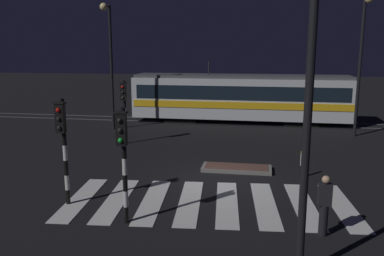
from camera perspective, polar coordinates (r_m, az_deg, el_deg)
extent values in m
plane|color=black|center=(15.88, 3.42, -7.36)|extent=(120.00, 120.00, 0.00)
cube|color=#59595E|center=(27.30, 6.17, 0.57)|extent=(80.00, 0.12, 0.03)
cube|color=#59595E|center=(28.71, 6.36, 1.10)|extent=(80.00, 0.12, 0.03)
cube|color=silver|center=(14.51, -15.41, -9.55)|extent=(1.06, 4.07, 0.02)
cube|color=silver|center=(14.15, -10.59, -9.88)|extent=(1.06, 4.07, 0.02)
cube|color=silver|center=(13.88, -5.54, -10.15)|extent=(1.06, 4.07, 0.02)
cube|color=silver|center=(13.73, -0.33, -10.35)|extent=(1.06, 4.07, 0.02)
cube|color=silver|center=(13.69, 4.96, -10.47)|extent=(1.06, 4.07, 0.02)
cube|color=silver|center=(13.76, 10.24, -10.49)|extent=(1.06, 4.07, 0.02)
cube|color=silver|center=(13.94, 15.43, -10.44)|extent=(1.06, 4.07, 0.02)
cube|color=silver|center=(14.23, 20.44, -10.30)|extent=(1.06, 4.07, 0.02)
cube|color=slate|center=(17.15, 6.29, -5.69)|extent=(2.89, 1.09, 0.16)
cube|color=brown|center=(17.12, 6.30, -5.41)|extent=(2.60, 0.98, 0.02)
cylinder|color=black|center=(14.07, -17.07, -9.27)|extent=(0.14, 0.14, 0.50)
cylinder|color=white|center=(13.91, -17.19, -7.34)|extent=(0.14, 0.14, 0.50)
cylinder|color=black|center=(13.76, -17.32, -5.37)|extent=(0.14, 0.14, 0.50)
cylinder|color=white|center=(13.63, -17.44, -3.35)|extent=(0.14, 0.14, 0.50)
cylinder|color=black|center=(13.52, -17.56, -1.30)|extent=(0.14, 0.14, 0.50)
cylinder|color=white|center=(13.42, -17.69, 0.78)|extent=(0.14, 0.14, 0.50)
cylinder|color=black|center=(13.34, -17.82, 2.89)|extent=(0.14, 0.14, 0.50)
cube|color=black|center=(13.25, -18.06, 1.29)|extent=(0.28, 0.20, 0.90)
sphere|color=red|center=(13.11, -18.36, 2.41)|extent=(0.14, 0.14, 0.14)
sphere|color=black|center=(13.15, -18.28, 1.20)|extent=(0.14, 0.14, 0.14)
sphere|color=black|center=(13.20, -18.21, 0.01)|extent=(0.14, 0.14, 0.14)
cube|color=black|center=(13.18, -18.19, 3.39)|extent=(0.36, 0.24, 0.04)
cylinder|color=black|center=(12.32, -9.24, -11.95)|extent=(0.14, 0.14, 0.49)
cylinder|color=white|center=(12.13, -9.32, -9.83)|extent=(0.14, 0.14, 0.49)
cylinder|color=black|center=(11.96, -9.39, -7.64)|extent=(0.14, 0.14, 0.49)
cylinder|color=white|center=(11.81, -9.47, -5.39)|extent=(0.14, 0.14, 0.49)
cylinder|color=black|center=(11.68, -9.55, -3.08)|extent=(0.14, 0.14, 0.49)
cylinder|color=white|center=(11.57, -9.62, -0.73)|extent=(0.14, 0.14, 0.49)
cylinder|color=black|center=(11.48, -9.71, 1.66)|extent=(0.14, 0.14, 0.49)
cube|color=black|center=(11.39, -9.93, -0.25)|extent=(0.28, 0.20, 0.90)
sphere|color=black|center=(11.24, -10.16, 1.04)|extent=(0.14, 0.14, 0.14)
sphere|color=black|center=(11.29, -10.11, -0.36)|extent=(0.14, 0.14, 0.14)
sphere|color=green|center=(11.35, -10.06, -1.74)|extent=(0.14, 0.14, 0.14)
cube|color=black|center=(11.30, -10.01, 2.19)|extent=(0.36, 0.24, 0.04)
cylinder|color=black|center=(21.99, -9.30, -1.53)|extent=(0.14, 0.14, 0.48)
cylinder|color=white|center=(21.89, -9.34, -0.30)|extent=(0.14, 0.14, 0.48)
cylinder|color=black|center=(21.80, -9.38, 0.94)|extent=(0.14, 0.14, 0.48)
cylinder|color=white|center=(21.72, -9.42, 2.20)|extent=(0.14, 0.14, 0.48)
cylinder|color=black|center=(21.65, -9.46, 3.46)|extent=(0.14, 0.14, 0.48)
cylinder|color=white|center=(21.59, -9.50, 4.73)|extent=(0.14, 0.14, 0.48)
cylinder|color=black|center=(21.54, -9.55, 6.00)|extent=(0.14, 0.14, 0.48)
cube|color=black|center=(21.41, -9.66, 5.00)|extent=(0.28, 0.20, 0.90)
sphere|color=red|center=(21.28, -9.79, 5.72)|extent=(0.14, 0.14, 0.14)
sphere|color=black|center=(21.31, -9.76, 4.97)|extent=(0.14, 0.14, 0.14)
sphere|color=black|center=(21.34, -9.74, 4.22)|extent=(0.14, 0.14, 0.14)
cube|color=black|center=(21.37, -9.71, 6.31)|extent=(0.36, 0.24, 0.04)
cylinder|color=black|center=(8.77, 16.09, 3.24)|extent=(0.18, 0.18, 7.83)
cylinder|color=black|center=(25.55, -11.26, 8.17)|extent=(0.18, 0.18, 7.54)
cylinder|color=black|center=(25.21, -11.98, 16.46)|extent=(0.10, 0.90, 0.10)
sphere|color=#F9E08C|center=(24.78, -12.37, 16.35)|extent=(0.44, 0.44, 0.44)
cylinder|color=black|center=(24.88, 22.54, 7.70)|extent=(0.18, 0.18, 7.75)
cube|color=silver|center=(27.73, 6.84, 4.25)|extent=(14.59, 2.50, 2.70)
cube|color=yellow|center=(26.52, 6.68, 3.17)|extent=(14.30, 0.04, 0.44)
cube|color=yellow|center=(29.03, 6.95, 3.87)|extent=(14.30, 0.04, 0.44)
cube|color=black|center=(26.43, 6.72, 4.89)|extent=(13.86, 0.03, 0.90)
cube|color=#4C4C51|center=(27.59, 6.91, 7.24)|extent=(14.30, 2.30, 0.20)
cylinder|color=#262628|center=(27.76, 2.37, 8.37)|extent=(0.08, 0.08, 1.00)
cube|color=black|center=(28.05, 14.97, 0.87)|extent=(2.20, 2.00, 0.35)
cube|color=black|center=(28.44, -1.33, 1.40)|extent=(2.20, 2.00, 0.35)
sphere|color=#F9F2CC|center=(28.39, 21.81, 2.87)|extent=(0.24, 0.24, 0.24)
cylinder|color=black|center=(11.89, 18.01, -12.25)|extent=(0.24, 0.24, 0.88)
cube|color=black|center=(11.62, 18.23, -8.89)|extent=(0.36, 0.22, 0.60)
sphere|color=tan|center=(11.48, 18.36, -6.92)|extent=(0.22, 0.22, 0.22)
cylinder|color=black|center=(16.63, 15.15, -5.97)|extent=(0.12, 0.12, 0.50)
cylinder|color=white|center=(16.49, 15.24, -4.31)|extent=(0.12, 0.12, 0.50)
sphere|color=yellow|center=(16.42, 15.29, -3.30)|extent=(0.12, 0.12, 0.12)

